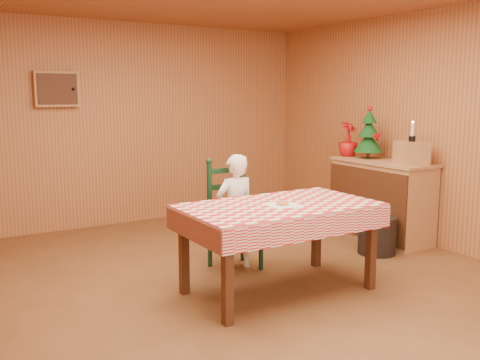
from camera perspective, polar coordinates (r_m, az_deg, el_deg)
name	(u,v)px	position (r m, az deg, el deg)	size (l,w,h in m)	color
ground	(252,291)	(4.73, 1.28, -11.76)	(6.00, 6.00, 0.00)	brown
cabin_walls	(221,79)	(4.88, -2.09, 10.74)	(5.10, 6.05, 2.65)	#B37040
dining_table	(279,214)	(4.55, 4.19, -3.60)	(1.66, 0.96, 0.77)	#492513
ladder_chair	(232,217)	(5.24, -0.84, -3.95)	(0.44, 0.40, 1.08)	black
seated_child	(235,212)	(5.17, -0.52, -3.43)	(0.41, 0.27, 1.12)	white
napkin	(283,205)	(4.49, 4.57, -2.67)	(0.26, 0.26, 0.00)	white
donut	(283,203)	(4.49, 4.57, -2.43)	(0.10, 0.10, 0.04)	#D88C4D
shelf_unit	(381,200)	(6.47, 14.84, -2.06)	(0.54, 1.24, 0.93)	tan
crate	(411,153)	(6.12, 17.81, 2.76)	(0.30, 0.30, 0.25)	tan
christmas_tree	(369,135)	(6.55, 13.58, 4.70)	(0.34, 0.34, 0.62)	#492513
flower_arrangement	(348,139)	(6.74, 11.46, 4.31)	(0.24, 0.24, 0.42)	#AE1011
candle_set	(412,136)	(6.10, 17.90, 4.53)	(0.07, 0.07, 0.22)	black
storage_bin	(377,235)	(5.92, 14.41, -5.72)	(0.40, 0.40, 0.40)	black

